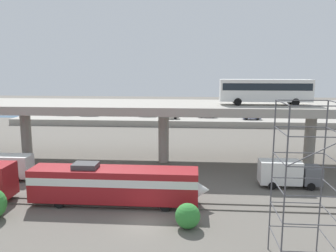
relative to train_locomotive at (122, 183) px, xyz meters
The scene contains 19 objects.
ground_plane 5.28m from the train_locomotive, 56.47° to the right, with size 260.00×260.00×0.00m, color #605B54.
rail_strip_near 3.48m from the train_locomotive, 15.35° to the right, with size 110.00×0.12×0.12m, color #59544C.
rail_strip_far 3.48m from the train_locomotive, 15.35° to the left, with size 110.00×0.12×0.12m, color #59544C.
train_locomotive is the anchor object (origin of this frame).
highway_overpass 17.12m from the train_locomotive, 80.59° to the left, with size 96.00×11.76×8.48m.
transit_bus_on_overpass 23.70m from the train_locomotive, 42.22° to the left, with size 12.00×2.68×3.40m.
service_truck_west 17.11m from the train_locomotive, 157.51° to the left, with size 6.80×2.46×3.04m.
service_truck_east 18.83m from the train_locomotive, 20.33° to the left, with size 6.80×2.46×3.04m.
scaffolding_tower 17.58m from the train_locomotive, 33.03° to the right, with size 3.63×3.63×11.30m.
pier_parking_lot 51.09m from the train_locomotive, 87.02° to the left, with size 78.49×12.73×1.39m, color #9E998E.
parked_car_0 48.23m from the train_locomotive, 88.68° to the left, with size 4.66×1.87×1.50m.
parked_car_1 52.68m from the train_locomotive, 67.24° to the left, with size 4.22×1.92×1.50m.
parked_car_2 54.91m from the train_locomotive, 73.89° to the left, with size 4.09×1.99×1.50m.
parked_car_3 52.07m from the train_locomotive, 78.69° to the left, with size 4.46×1.98×1.50m.
parked_car_4 57.93m from the train_locomotive, 116.01° to the left, with size 4.57×1.89×1.50m.
parked_car_5 54.97m from the train_locomotive, 110.50° to the left, with size 4.64×1.93×1.50m.
parked_car_6 51.78m from the train_locomotive, 95.13° to the left, with size 4.21×1.91×1.50m.
harbor_water 74.08m from the train_locomotive, 87.95° to the left, with size 140.00×36.00×0.01m, color #385B7A.
shrub_right 8.00m from the train_locomotive, 34.65° to the right, with size 2.15×2.15×2.15m, color #328235.
Camera 1 is at (4.28, -27.69, 13.49)m, focal length 36.50 mm.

